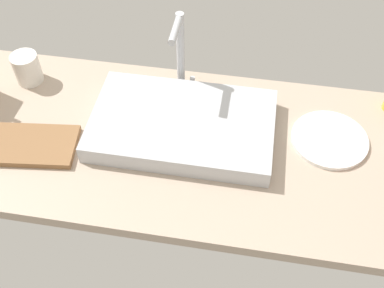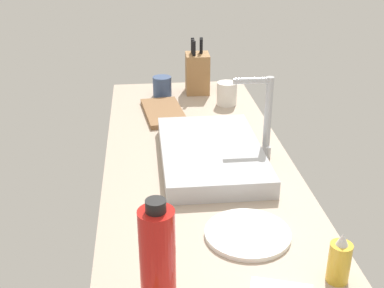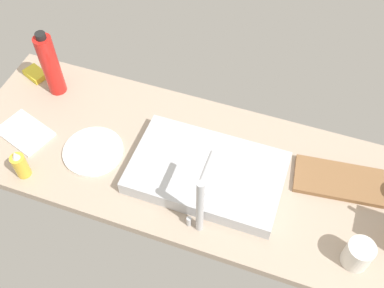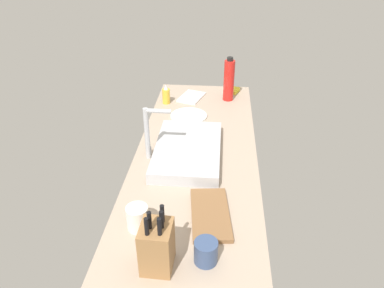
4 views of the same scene
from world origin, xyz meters
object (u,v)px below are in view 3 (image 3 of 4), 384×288
Objects in this scene: sink_basin at (207,173)px; dish_towel at (25,132)px; dish_sponge at (35,74)px; faucet at (201,200)px; cutting_board at (339,181)px; ceramic_cup at (358,254)px; soap_bottle at (20,165)px; dinner_plate at (93,151)px; water_bottle at (50,65)px.

sink_basin is 2.68× the size of dish_towel.
sink_basin is at bearing 163.98° from dish_sponge.
dish_towel is at bearing -10.46° from faucet.
ceramic_cup is at bearing 107.93° from cutting_board.
soap_bottle is 110.74cm from ceramic_cup.
dish_towel is at bearing -4.56° from ceramic_cup.
dinner_plate is 93.10cm from ceramic_cup.
cutting_board is at bearing -142.10° from faucet.
water_bottle is at bearing 163.56° from dish_sponge.
ceramic_cup reaches higher than dish_towel.
faucet reaches higher than dish_towel.
sink_basin reaches higher than cutting_board.
sink_basin is 44.53cm from cutting_board.
faucet is 63.86cm from soap_bottle.
cutting_board is 3.12× the size of ceramic_cup.
soap_bottle reaches higher than cutting_board.
dish_towel is (68.70, 4.13, -2.17)cm from sink_basin.
dinner_plate is at bearing 4.77° from sink_basin.
cutting_board is 2.44× the size of soap_bottle.
sink_basin reaches higher than dinner_plate.
ceramic_cup is at bearing 164.38° from dish_sponge.
sink_basin is at bearing -176.56° from dish_towel.
dinner_plate is at bearing -178.56° from dish_towel.
soap_bottle is at bearing 102.75° from water_bottle.
water_bottle is at bearing -15.54° from ceramic_cup.
dish_sponge is (131.73, -36.83, -3.54)cm from ceramic_cup.
dinner_plate is 2.26× the size of ceramic_cup.
dish_sponge is at bearing -66.53° from dish_towel.
soap_bottle is (63.01, 1.90, -10.17)cm from faucet.
dish_sponge is (21.14, -42.51, -3.98)cm from soap_bottle.
dish_sponge reaches higher than dish_towel.
cutting_board is (-42.59, -12.87, -1.87)cm from sink_basin.
sink_basin is at bearing -161.93° from soap_bottle.
soap_bottle is at bearing 2.94° from ceramic_cup.
dish_sponge is at bearing -4.76° from cutting_board.
ceramic_cup is at bearing -175.46° from faucet.
sink_basin is 62.54cm from soap_bottle.
water_bottle is 2.95× the size of ceramic_cup.
faucet is 2.93× the size of dish_sponge.
water_bottle is at bearing -91.22° from dish_towel.
dish_sponge is at bearing -16.44° from water_bottle.
water_bottle is at bearing -15.95° from sink_basin.
soap_bottle is at bearing 17.55° from cutting_board.
ceramic_cup is (-8.60, 26.57, 3.84)cm from cutting_board.
sink_basin is 71.70cm from water_bottle.
dish_towel is at bearing 113.47° from dish_sponge.
water_bottle is 26.79cm from dish_towel.
ceramic_cup is 1.05× the size of dish_sponge.
water_bottle reaches higher than faucet.
sink_basin is at bearing 164.05° from water_bottle.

